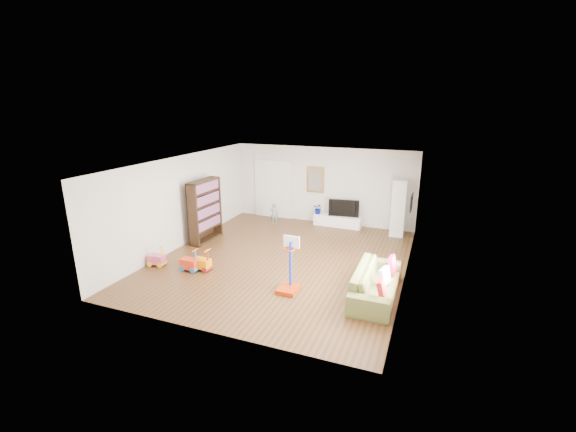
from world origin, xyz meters
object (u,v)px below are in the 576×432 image
at_px(media_console, 338,221).
at_px(bookshelf, 205,211).
at_px(basketball_hoop, 288,265).
at_px(sofa, 376,282).

bearing_deg(media_console, bookshelf, -138.80).
xyz_separation_m(bookshelf, basketball_hoop, (3.64, -2.24, -0.32)).
distance_m(bookshelf, basketball_hoop, 4.29).
height_order(media_console, basketball_hoop, basketball_hoop).
distance_m(media_console, bookshelf, 4.60).
xyz_separation_m(media_console, bookshelf, (-3.49, -2.90, 0.77)).
bearing_deg(sofa, basketball_hoop, 104.80).
relative_size(media_console, bookshelf, 0.86).
bearing_deg(media_console, sofa, -64.58).
bearing_deg(sofa, bookshelf, 72.53).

